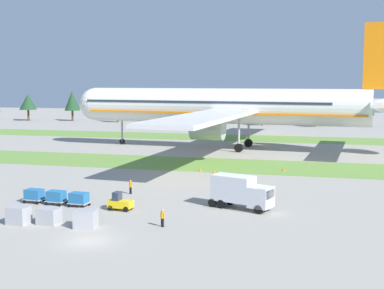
{
  "coord_description": "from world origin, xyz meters",
  "views": [
    {
      "loc": [
        19.55,
        -41.0,
        13.85
      ],
      "look_at": [
        -0.26,
        37.83,
        4.0
      ],
      "focal_mm": 49.59,
      "sensor_mm": 36.0,
      "label": 1
    }
  ],
  "objects_px": {
    "catering_truck": "(240,191)",
    "taxiway_marker_0": "(214,171)",
    "uld_container_0": "(49,216)",
    "uld_container_2": "(86,219)",
    "ground_crew_loader": "(162,217)",
    "taxiway_marker_1": "(284,169)",
    "uld_container_1": "(19,215)",
    "cargo_dolly_third": "(34,195)",
    "baggage_tug": "(120,203)",
    "taxiway_marker_2": "(200,170)",
    "ground_crew_marshaller": "(131,186)",
    "airliner": "(233,106)",
    "cargo_dolly_lead": "(79,198)",
    "cargo_dolly_second": "(56,196)"
  },
  "relations": [
    {
      "from": "catering_truck",
      "to": "taxiway_marker_0",
      "type": "distance_m",
      "value": 22.42
    },
    {
      "from": "ground_crew_loader",
      "to": "uld_container_0",
      "type": "bearing_deg",
      "value": 42.56
    },
    {
      "from": "ground_crew_loader",
      "to": "taxiway_marker_2",
      "type": "distance_m",
      "value": 31.55
    },
    {
      "from": "airliner",
      "to": "taxiway_marker_2",
      "type": "height_order",
      "value": "airliner"
    },
    {
      "from": "baggage_tug",
      "to": "uld_container_0",
      "type": "bearing_deg",
      "value": -29.34
    },
    {
      "from": "uld_container_1",
      "to": "ground_crew_marshaller",
      "type": "bearing_deg",
      "value": 69.91
    },
    {
      "from": "ground_crew_marshaller",
      "to": "taxiway_marker_1",
      "type": "relative_size",
      "value": 2.52
    },
    {
      "from": "uld_container_1",
      "to": "uld_container_2",
      "type": "height_order",
      "value": "same"
    },
    {
      "from": "cargo_dolly_lead",
      "to": "cargo_dolly_second",
      "type": "bearing_deg",
      "value": -90.0
    },
    {
      "from": "ground_crew_marshaller",
      "to": "taxiway_marker_1",
      "type": "height_order",
      "value": "ground_crew_marshaller"
    },
    {
      "from": "taxiway_marker_2",
      "to": "catering_truck",
      "type": "bearing_deg",
      "value": -66.52
    },
    {
      "from": "cargo_dolly_lead",
      "to": "taxiway_marker_1",
      "type": "height_order",
      "value": "cargo_dolly_lead"
    },
    {
      "from": "uld_container_1",
      "to": "taxiway_marker_2",
      "type": "height_order",
      "value": "uld_container_1"
    },
    {
      "from": "ground_crew_marshaller",
      "to": "taxiway_marker_2",
      "type": "height_order",
      "value": "ground_crew_marshaller"
    },
    {
      "from": "catering_truck",
      "to": "uld_container_2",
      "type": "distance_m",
      "value": 17.08
    },
    {
      "from": "catering_truck",
      "to": "uld_container_1",
      "type": "xyz_separation_m",
      "value": [
        -19.91,
        -11.36,
        -1.09
      ]
    },
    {
      "from": "uld_container_0",
      "to": "baggage_tug",
      "type": "bearing_deg",
      "value": 55.9
    },
    {
      "from": "airliner",
      "to": "catering_truck",
      "type": "bearing_deg",
      "value": -164.56
    },
    {
      "from": "taxiway_marker_1",
      "to": "catering_truck",
      "type": "bearing_deg",
      "value": -96.11
    },
    {
      "from": "airliner",
      "to": "baggage_tug",
      "type": "xyz_separation_m",
      "value": [
        -3.02,
        -53.3,
        -7.91
      ]
    },
    {
      "from": "ground_crew_loader",
      "to": "uld_container_0",
      "type": "xyz_separation_m",
      "value": [
        -11.01,
        -1.65,
        -0.17
      ]
    },
    {
      "from": "cargo_dolly_third",
      "to": "baggage_tug",
      "type": "bearing_deg",
      "value": 90.0
    },
    {
      "from": "cargo_dolly_lead",
      "to": "ground_crew_loader",
      "type": "height_order",
      "value": "ground_crew_loader"
    },
    {
      "from": "airliner",
      "to": "cargo_dolly_third",
      "type": "bearing_deg",
      "value": 169.89
    },
    {
      "from": "airliner",
      "to": "catering_truck",
      "type": "distance_m",
      "value": 50.85
    },
    {
      "from": "taxiway_marker_0",
      "to": "taxiway_marker_1",
      "type": "relative_size",
      "value": 0.72
    },
    {
      "from": "airliner",
      "to": "ground_crew_marshaller",
      "type": "bearing_deg",
      "value": 178.6
    },
    {
      "from": "ground_crew_loader",
      "to": "taxiway_marker_1",
      "type": "bearing_deg",
      "value": -70.3
    },
    {
      "from": "airliner",
      "to": "taxiway_marker_1",
      "type": "bearing_deg",
      "value": -148.67
    },
    {
      "from": "uld_container_1",
      "to": "taxiway_marker_1",
      "type": "distance_m",
      "value": 43.12
    },
    {
      "from": "baggage_tug",
      "to": "ground_crew_loader",
      "type": "height_order",
      "value": "baggage_tug"
    },
    {
      "from": "baggage_tug",
      "to": "ground_crew_marshaller",
      "type": "xyz_separation_m",
      "value": [
        -1.78,
        7.96,
        0.13
      ]
    },
    {
      "from": "baggage_tug",
      "to": "uld_container_0",
      "type": "xyz_separation_m",
      "value": [
        -4.62,
        -6.82,
        -0.03
      ]
    },
    {
      "from": "baggage_tug",
      "to": "ground_crew_marshaller",
      "type": "height_order",
      "value": "baggage_tug"
    },
    {
      "from": "cargo_dolly_second",
      "to": "ground_crew_loader",
      "type": "xyz_separation_m",
      "value": [
        14.29,
        -5.83,
        0.03
      ]
    },
    {
      "from": "catering_truck",
      "to": "taxiway_marker_2",
      "type": "xyz_separation_m",
      "value": [
        -9.72,
        22.37,
        -1.72
      ]
    },
    {
      "from": "uld_container_2",
      "to": "ground_crew_loader",
      "type": "bearing_deg",
      "value": 16.39
    },
    {
      "from": "airliner",
      "to": "cargo_dolly_lead",
      "type": "distance_m",
      "value": 54.05
    },
    {
      "from": "cargo_dolly_lead",
      "to": "uld_container_2",
      "type": "height_order",
      "value": "uld_container_2"
    },
    {
      "from": "baggage_tug",
      "to": "uld_container_0",
      "type": "relative_size",
      "value": 1.35
    },
    {
      "from": "uld_container_0",
      "to": "uld_container_2",
      "type": "bearing_deg",
      "value": -5.6
    },
    {
      "from": "cargo_dolly_third",
      "to": "ground_crew_marshaller",
      "type": "xyz_separation_m",
      "value": [
        9.0,
        7.06,
        0.03
      ]
    },
    {
      "from": "cargo_dolly_third",
      "to": "catering_truck",
      "type": "xyz_separation_m",
      "value": [
        23.24,
        2.89,
        1.03
      ]
    },
    {
      "from": "uld_container_1",
      "to": "uld_container_0",
      "type": "bearing_deg",
      "value": 14.7
    },
    {
      "from": "cargo_dolly_lead",
      "to": "taxiway_marker_0",
      "type": "height_order",
      "value": "cargo_dolly_lead"
    },
    {
      "from": "airliner",
      "to": "ground_crew_loader",
      "type": "height_order",
      "value": "airliner"
    },
    {
      "from": "airliner",
      "to": "uld_container_2",
      "type": "distance_m",
      "value": 61.13
    },
    {
      "from": "ground_crew_loader",
      "to": "ground_crew_marshaller",
      "type": "bearing_deg",
      "value": -24.06
    },
    {
      "from": "baggage_tug",
      "to": "taxiway_marker_2",
      "type": "xyz_separation_m",
      "value": [
        2.74,
        26.16,
        -0.58
      ]
    },
    {
      "from": "airliner",
      "to": "ground_crew_loader",
      "type": "distance_m",
      "value": 59.08
    }
  ]
}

